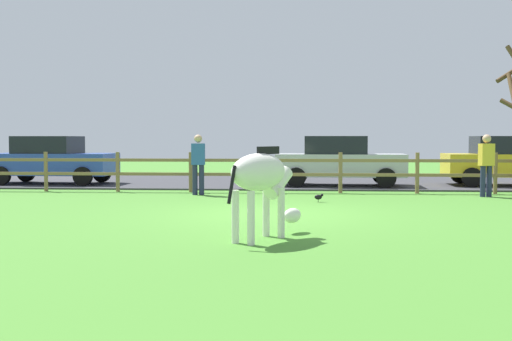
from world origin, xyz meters
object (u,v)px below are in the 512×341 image
object	(u,v)px
visitor_right_of_tree	(198,162)
parked_car_blue	(52,160)
zebra	(262,179)
parked_car_silver	(339,160)
parked_car_yellow	(509,160)
visitor_left_of_tree	(486,162)
crow_on_grass	(319,197)

from	to	relation	value
visitor_right_of_tree	parked_car_blue	bearing A→B (deg)	149.26
zebra	parked_car_silver	world-z (taller)	parked_car_silver
parked_car_yellow	visitor_left_of_tree	xyz separation A→B (m)	(-1.69, -3.45, 0.06)
zebra	visitor_right_of_tree	bearing A→B (deg)	106.45
parked_car_silver	parked_car_blue	size ratio (longest dim) A/B	1.00
crow_on_grass	visitor_left_of_tree	distance (m)	4.81
parked_car_blue	parked_car_silver	bearing A→B (deg)	-0.97
parked_car_silver	visitor_left_of_tree	distance (m)	4.77
parked_car_blue	crow_on_grass	bearing A→B (deg)	-29.75
crow_on_grass	visitor_left_of_tree	xyz separation A→B (m)	(4.43, 1.70, 0.78)
visitor_left_of_tree	parked_car_blue	bearing A→B (deg)	166.12
parked_car_silver	parked_car_yellow	world-z (taller)	same
parked_car_silver	visitor_left_of_tree	size ratio (longest dim) A/B	2.48
parked_car_silver	zebra	bearing A→B (deg)	-99.72
zebra	visitor_left_of_tree	world-z (taller)	visitor_left_of_tree
zebra	visitor_right_of_tree	size ratio (longest dim) A/B	1.05
parked_car_blue	visitor_right_of_tree	world-z (taller)	visitor_right_of_tree
visitor_left_of_tree	visitor_right_of_tree	xyz separation A→B (m)	(-7.64, 0.02, 0.00)
zebra	parked_car_blue	world-z (taller)	parked_car_blue
zebra	crow_on_grass	distance (m)	5.86
parked_car_blue	visitor_right_of_tree	size ratio (longest dim) A/B	2.47
parked_car_silver	visitor_right_of_tree	xyz separation A→B (m)	(-3.99, -3.04, 0.06)
zebra	parked_car_yellow	size ratio (longest dim) A/B	0.42
parked_car_silver	parked_car_yellow	size ratio (longest dim) A/B	1.00
crow_on_grass	parked_car_yellow	size ratio (longest dim) A/B	0.05
zebra	parked_car_yellow	bearing A→B (deg)	56.69
crow_on_grass	visitor_left_of_tree	size ratio (longest dim) A/B	0.13
zebra	visitor_left_of_tree	bearing A→B (deg)	53.69
crow_on_grass	parked_car_silver	distance (m)	4.87
zebra	parked_car_silver	bearing A→B (deg)	80.28
parked_car_silver	parked_car_yellow	distance (m)	5.36
crow_on_grass	visitor_left_of_tree	bearing A→B (deg)	20.94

